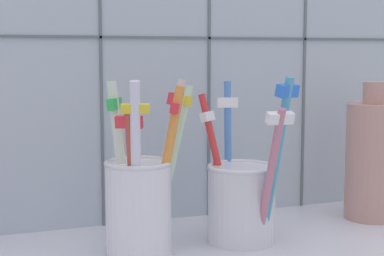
% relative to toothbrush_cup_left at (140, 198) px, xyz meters
% --- Properties ---
extents(tile_wall_back, '(0.64, 0.02, 0.45)m').
position_rel_toothbrush_cup_left_xyz_m(tile_wall_back, '(0.05, 0.12, 0.15)').
color(tile_wall_back, '#B2C1CC').
rests_on(tile_wall_back, ground).
extents(toothbrush_cup_left, '(0.09, 0.07, 0.17)m').
position_rel_toothbrush_cup_left_xyz_m(toothbrush_cup_left, '(0.00, 0.00, 0.00)').
color(toothbrush_cup_left, white).
rests_on(toothbrush_cup_left, counter_slab).
extents(toothbrush_cup_right, '(0.07, 0.13, 0.17)m').
position_rel_toothbrush_cup_left_xyz_m(toothbrush_cup_right, '(0.11, -0.00, -0.01)').
color(toothbrush_cup_right, silver).
rests_on(toothbrush_cup_right, counter_slab).
extents(ceramic_vase, '(0.06, 0.06, 0.16)m').
position_rel_toothbrush_cup_left_xyz_m(ceramic_vase, '(0.29, 0.03, 0.02)').
color(ceramic_vase, tan).
rests_on(ceramic_vase, counter_slab).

